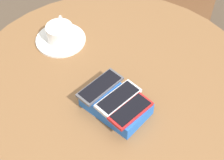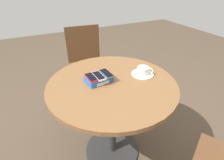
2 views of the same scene
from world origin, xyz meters
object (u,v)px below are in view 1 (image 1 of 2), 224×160
Objects in this scene: saucer at (60,40)px; coffee_cup at (59,32)px; phone_white at (118,98)px; phone_gray at (100,87)px; phone_box at (116,105)px; phone_red at (131,111)px; round_table at (112,113)px.

coffee_cup reaches higher than saucer.
phone_white reaches higher than phone_gray.
phone_white is (-0.00, -0.01, 0.03)m from phone_box.
phone_gray reaches higher than saucer.
phone_box is 1.84× the size of coffee_cup.
phone_red is at bearing -177.26° from phone_gray.
saucer is (0.33, -0.05, -0.02)m from phone_box.
phone_white is 0.07m from phone_gray.
phone_red is at bearing 172.49° from coffee_cup.
phone_gray reaches higher than round_table.
round_table is 8.70× the size of coffee_cup.
saucer is at bearing -11.57° from phone_gray.
phone_red and phone_white have the same top height.
phone_white is 0.82× the size of saucer.
phone_white is (0.05, -0.00, 0.00)m from phone_red.
coffee_cup reaches higher than phone_gray.
phone_box is 1.33× the size of phone_gray.
phone_gray is (0.12, 0.01, -0.00)m from phone_red.
phone_white is 1.31× the size of coffee_cup.
phone_box is at bearing 145.09° from round_table.
saucer is at bearing -7.74° from phone_white.
phone_box is 0.34m from coffee_cup.
saucer is 0.03m from coffee_cup.
phone_gray is (0.07, 0.01, -0.00)m from phone_white.
coffee_cup reaches higher than round_table.
phone_gray is at bearing 168.12° from coffee_cup.
phone_red is at bearing 175.74° from phone_white.
phone_white reaches higher than saucer.
phone_gray is at bearing 168.43° from saucer.
phone_gray is 0.87× the size of saucer.
phone_red is (-0.06, -0.00, 0.03)m from phone_box.
coffee_cup is (0.26, 0.00, 0.18)m from round_table.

